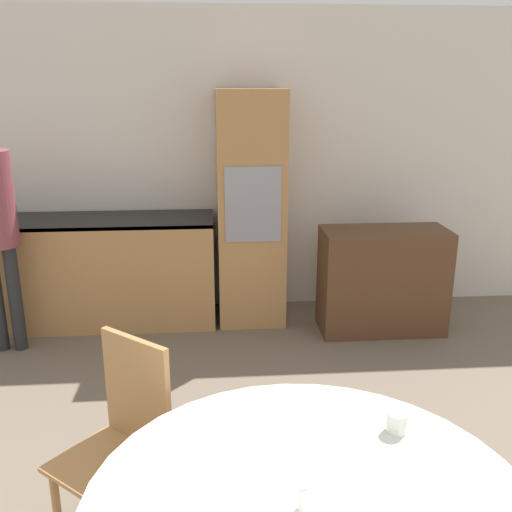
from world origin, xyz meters
The scene contains 7 objects.
wall_back centered at (0.00, 4.92, 1.30)m, with size 7.04×0.05×2.60m.
kitchen_counter centered at (-1.44, 4.57, 0.47)m, with size 2.47×0.60×0.91m.
oven_unit centered at (0.12, 4.58, 0.97)m, with size 0.55×0.59×1.94m.
sideboard centered at (1.18, 4.22, 0.43)m, with size 1.01×0.45×0.86m.
chair_far_left centered at (-0.61, 2.06, 0.54)m, with size 0.56×0.56×0.96m.
cup centered at (0.46, 1.69, 0.79)m, with size 0.08×0.08×0.08m.
salt_shaker centered at (0.05, 1.32, 0.79)m, with size 0.03×0.03×0.09m.
Camera 1 is at (-0.20, -0.09, 1.99)m, focal length 40.00 mm.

